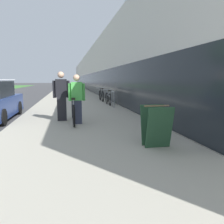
# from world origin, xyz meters

# --- Properties ---
(sidewalk_slab) EXTENTS (4.73, 70.00, 0.15)m
(sidewalk_slab) POSITION_xyz_m (5.78, 21.00, 0.08)
(sidewalk_slab) COLOR #A39E8E
(sidewalk_slab) RESTS_ON ground
(storefront_facade) EXTENTS (10.01, 70.00, 5.39)m
(storefront_facade) POSITION_xyz_m (13.18, 29.00, 2.69)
(storefront_facade) COLOR silver
(storefront_facade) RESTS_ON ground
(tandem_bicycle) EXTENTS (0.52, 2.31, 0.87)m
(tandem_bicycle) POSITION_xyz_m (5.46, 1.45, 0.52)
(tandem_bicycle) COLOR black
(tandem_bicycle) RESTS_ON sidewalk_slab
(person_rider) EXTENTS (0.54, 0.21, 1.60)m
(person_rider) POSITION_xyz_m (5.58, 1.17, 0.96)
(person_rider) COLOR #33384C
(person_rider) RESTS_ON sidewalk_slab
(person_bystander) EXTENTS (0.58, 0.23, 1.71)m
(person_bystander) POSITION_xyz_m (5.08, 1.83, 1.01)
(person_bystander) COLOR black
(person_bystander) RESTS_ON sidewalk_slab
(bike_rack_hoop) EXTENTS (0.05, 0.60, 0.84)m
(bike_rack_hoop) POSITION_xyz_m (7.63, 5.23, 0.66)
(bike_rack_hoop) COLOR gray
(bike_rack_hoop) RESTS_ON sidewalk_slab
(cruiser_bike_nearest) EXTENTS (0.52, 1.68, 0.87)m
(cruiser_bike_nearest) POSITION_xyz_m (7.59, 6.35, 0.52)
(cruiser_bike_nearest) COLOR black
(cruiser_bike_nearest) RESTS_ON sidewalk_slab
(cruiser_bike_middle) EXTENTS (0.52, 1.85, 0.90)m
(cruiser_bike_middle) POSITION_xyz_m (7.55, 8.69, 0.53)
(cruiser_bike_middle) COLOR black
(cruiser_bike_middle) RESTS_ON sidewalk_slab
(sandwich_board_sign) EXTENTS (0.56, 0.56, 0.90)m
(sandwich_board_sign) POSITION_xyz_m (7.14, -1.68, 0.60)
(sandwich_board_sign) COLOR #23472D
(sandwich_board_sign) RESTS_ON sidewalk_slab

